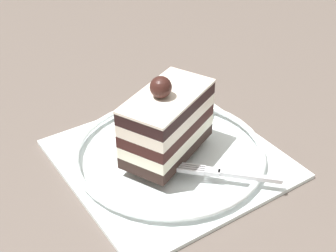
% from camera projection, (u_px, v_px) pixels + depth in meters
% --- Properties ---
extents(ground_plane, '(2.40, 2.40, 0.00)m').
position_uv_depth(ground_plane, '(150.00, 169.00, 0.54)').
color(ground_plane, '#594E48').
extents(dessert_plate, '(0.24, 0.24, 0.02)m').
position_uv_depth(dessert_plate, '(168.00, 154.00, 0.55)').
color(dessert_plate, white).
rests_on(dessert_plate, ground_plane).
extents(cake_slice, '(0.10, 0.13, 0.10)m').
position_uv_depth(cake_slice, '(165.00, 121.00, 0.52)').
color(cake_slice, black).
rests_on(cake_slice, dessert_plate).
extents(whipped_cream_dollop, '(0.04, 0.04, 0.04)m').
position_uv_depth(whipped_cream_dollop, '(190.00, 97.00, 0.60)').
color(whipped_cream_dollop, white).
rests_on(whipped_cream_dollop, dessert_plate).
extents(fork, '(0.09, 0.08, 0.00)m').
position_uv_depth(fork, '(225.00, 173.00, 0.50)').
color(fork, silver).
rests_on(fork, dessert_plate).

